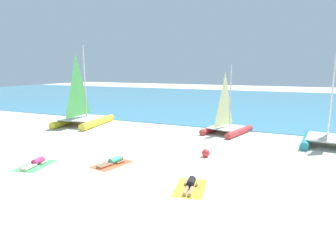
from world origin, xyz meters
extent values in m
plane|color=beige|center=(0.00, 10.00, 0.00)|extent=(120.00, 120.00, 0.00)
cube|color=teal|center=(0.00, 31.10, 0.03)|extent=(120.00, 40.00, 0.05)
cylinder|color=#CC3838|center=(1.37, 10.21, 0.21)|extent=(1.27, 3.63, 0.42)
cylinder|color=#CC3838|center=(3.22, 9.75, 0.21)|extent=(1.27, 3.63, 0.42)
cube|color=silver|center=(2.26, 9.81, 0.44)|extent=(2.40, 2.71, 0.05)
cylinder|color=silver|center=(2.38, 10.31, 2.58)|extent=(0.09, 0.09, 4.33)
pyramid|color=#EAEA99|center=(2.18, 9.48, 2.45)|extent=(0.51, 1.86, 3.63)
cylinder|color=yellow|center=(-10.20, 8.18, 0.27)|extent=(1.27, 4.82, 0.55)
cylinder|color=yellow|center=(-7.72, 8.56, 0.27)|extent=(1.27, 4.82, 0.55)
cube|color=silver|center=(-8.93, 8.14, 0.58)|extent=(2.95, 3.41, 0.07)
cylinder|color=silver|center=(-9.03, 8.82, 3.40)|extent=(0.11, 0.11, 5.70)
pyramid|color=#4CA54C|center=(-8.86, 7.71, 3.23)|extent=(0.45, 2.49, 4.79)
cylinder|color=teal|center=(7.41, 9.14, 0.23)|extent=(0.84, 4.13, 0.47)
cube|color=silver|center=(8.47, 8.85, 0.50)|extent=(2.38, 2.81, 0.06)
cylinder|color=silver|center=(8.52, 9.43, 2.91)|extent=(0.10, 0.10, 4.89)
pyramid|color=white|center=(8.43, 8.47, 2.77)|extent=(0.25, 2.15, 4.11)
cube|color=#4CB266|center=(-4.21, -0.77, 0.01)|extent=(1.46, 2.08, 0.01)
cylinder|color=#D83372|center=(-4.25, -0.58, 0.16)|extent=(0.42, 0.67, 0.30)
sphere|color=beige|center=(-4.33, -0.18, 0.16)|extent=(0.22, 0.22, 0.22)
cylinder|color=beige|center=(-4.20, -1.23, 0.08)|extent=(0.29, 0.79, 0.14)
cylinder|color=beige|center=(-4.03, -1.20, 0.08)|extent=(0.29, 0.79, 0.14)
cylinder|color=beige|center=(-4.49, -0.47, 0.07)|extent=(0.19, 0.46, 0.10)
cylinder|color=beige|center=(-4.06, -0.38, 0.07)|extent=(0.19, 0.46, 0.10)
cube|color=#EA5933|center=(-1.03, 0.84, 0.01)|extent=(1.47, 2.09, 0.01)
cylinder|color=#3FB28C|center=(-0.99, 1.03, 0.16)|extent=(0.42, 0.67, 0.30)
sphere|color=#8C6647|center=(-0.91, 1.43, 0.16)|extent=(0.22, 0.22, 0.22)
cylinder|color=#8C6647|center=(-1.22, 0.42, 0.08)|extent=(0.30, 0.79, 0.14)
cylinder|color=#8C6647|center=(-1.04, 0.38, 0.08)|extent=(0.30, 0.79, 0.14)
cylinder|color=#8C6647|center=(-1.18, 1.23, 0.07)|extent=(0.19, 0.46, 0.10)
cylinder|color=#8C6647|center=(-0.75, 1.14, 0.07)|extent=(0.19, 0.46, 0.10)
cube|color=yellow|center=(3.31, -0.29, 0.01)|extent=(1.45, 2.08, 0.01)
cylinder|color=black|center=(3.27, -0.10, 0.16)|extent=(0.42, 0.67, 0.30)
sphere|color=tan|center=(3.19, 0.30, 0.16)|extent=(0.22, 0.22, 0.22)
cylinder|color=tan|center=(3.31, -0.75, 0.08)|extent=(0.29, 0.79, 0.14)
cylinder|color=tan|center=(3.49, -0.72, 0.08)|extent=(0.29, 0.79, 0.14)
cylinder|color=tan|center=(3.02, 0.01, 0.07)|extent=(0.19, 0.46, 0.10)
cylinder|color=tan|center=(3.45, 0.10, 0.07)|extent=(0.19, 0.46, 0.10)
sphere|color=red|center=(2.65, 3.82, 0.21)|extent=(0.42, 0.42, 0.42)
camera|label=1|loc=(6.88, -10.30, 4.47)|focal=31.69mm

